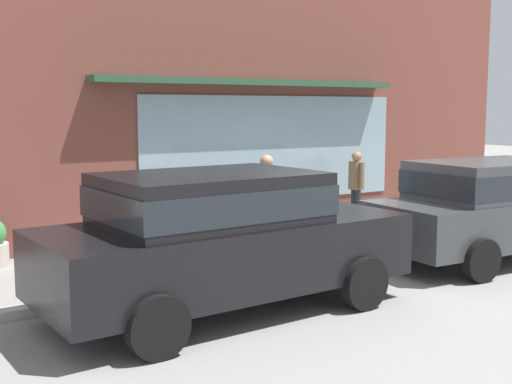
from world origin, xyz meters
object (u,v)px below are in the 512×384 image
Objects in this scene: fire_hydrant at (307,233)px; potted_plant_window_left at (281,214)px; pedestrian_passerby at (356,183)px; pedestrian_with_handbag at (268,197)px; parked_car_dark_gray at (497,204)px; potted_plant_doorstep at (175,215)px; potted_plant_corner_tall at (429,197)px; potted_plant_near_hydrant at (319,205)px; parked_car_black at (220,234)px.

fire_hydrant is 1.06× the size of potted_plant_window_left.
pedestrian_passerby is (2.64, 1.88, 0.49)m from fire_hydrant.
pedestrian_with_handbag is 3.74m from parked_car_dark_gray.
parked_car_dark_gray is (2.54, -1.72, 0.49)m from fire_hydrant.
fire_hydrant is 0.49× the size of pedestrian_with_handbag.
potted_plant_window_left is at bearing -85.38° from pedestrian_passerby.
parked_car_dark_gray is 4.06× the size of potted_plant_doorstep.
potted_plant_corner_tall is (2.50, 3.81, -0.51)m from parked_car_dark_gray.
fire_hydrant is 2.66m from potted_plant_near_hydrant.
pedestrian_passerby is at bearing -3.28° from potted_plant_window_left.
potted_plant_doorstep is at bearing 138.22° from parked_car_dark_gray.
parked_car_dark_gray is at bearing -44.39° from potted_plant_doorstep.
potted_plant_doorstep is 6.44m from potted_plant_corner_tall.
parked_car_dark_gray is 4.59m from potted_plant_corner_tall.
pedestrian_passerby is 1.90m from potted_plant_window_left.
pedestrian_with_handbag is 5.69m from potted_plant_corner_tall.
parked_car_black reaches higher than pedestrian_passerby.
potted_plant_corner_tall is (6.44, -0.04, -0.13)m from potted_plant_doorstep.
potted_plant_near_hydrant is (2.17, 1.42, -0.50)m from pedestrian_with_handbag.
pedestrian_passerby reaches higher than potted_plant_doorstep.
potted_plant_near_hydrant is at bearing 48.34° from fire_hydrant.
parked_car_black reaches higher than pedestrian_with_handbag.
pedestrian_with_handbag is 0.37× the size of parked_car_dark_gray.
potted_plant_window_left is (-4.24, -0.11, -0.01)m from potted_plant_corner_tall.
potted_plant_corner_tall is at bearing -0.37° from potted_plant_doorstep.
fire_hydrant is 1.12× the size of potted_plant_corner_tall.
potted_plant_doorstep is at bearing 176.17° from potted_plant_window_left.
potted_plant_window_left is (2.20, -0.15, -0.14)m from potted_plant_doorstep.
pedestrian_passerby is at bearing 31.68° from parked_car_black.
parked_car_dark_gray is 5.80× the size of potted_plant_window_left.
potted_plant_doorstep is at bearing -85.68° from pedestrian_passerby.
potted_plant_corner_tall is (5.05, 2.09, -0.02)m from fire_hydrant.
pedestrian_passerby is at bearing 83.79° from pedestrian_with_handbag.
pedestrian_with_handbag is at bearing 144.70° from parked_car_dark_gray.
potted_plant_corner_tall is at bearing 23.62° from parked_car_black.
potted_plant_near_hydrant reaches higher than potted_plant_corner_tall.
parked_car_dark_gray is (-0.10, -3.60, 0.01)m from pedestrian_passerby.
potted_plant_near_hydrant is 3.16m from potted_plant_doorstep.
fire_hydrant is at bearing -131.66° from potted_plant_near_hydrant.
parked_car_black is at bearing -72.41° from pedestrian_with_handbag.
potted_plant_doorstep is 1.50× the size of potted_plant_corner_tall.
parked_car_black reaches higher than fire_hydrant.
pedestrian_with_handbag reaches higher than fire_hydrant.
potted_plant_doorstep is at bearing 123.14° from fire_hydrant.
potted_plant_window_left is (-1.73, 3.70, -0.52)m from parked_car_dark_gray.
potted_plant_doorstep is 1.43× the size of potted_plant_window_left.
potted_plant_window_left is (-1.83, 0.11, -0.51)m from pedestrian_passerby.
potted_plant_window_left is at bearing -3.83° from potted_plant_doorstep.
potted_plant_window_left is at bearing -178.57° from potted_plant_corner_tall.
potted_plant_doorstep reaches higher than potted_plant_corner_tall.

